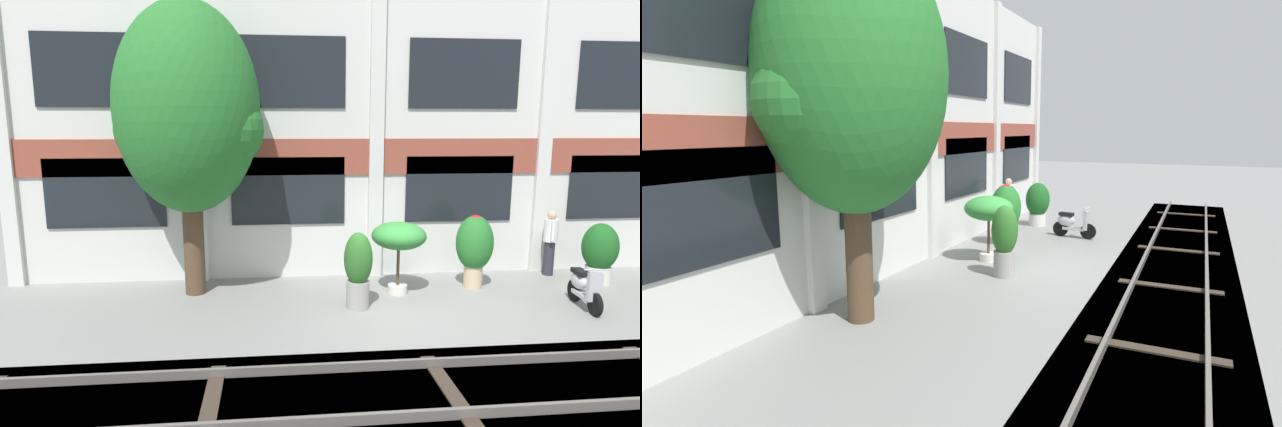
{
  "view_description": "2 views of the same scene",
  "coord_description": "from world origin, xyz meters",
  "views": [
    {
      "loc": [
        -2.66,
        -9.75,
        3.84
      ],
      "look_at": [
        -1.49,
        2.0,
        1.79
      ],
      "focal_mm": 28.0,
      "sensor_mm": 36.0,
      "label": 1
    },
    {
      "loc": [
        -11.29,
        -3.59,
        3.37
      ],
      "look_at": [
        0.07,
        1.87,
        1.22
      ],
      "focal_mm": 28.0,
      "sensor_mm": 36.0,
      "label": 2
    }
  ],
  "objects": [
    {
      "name": "scooter_near_curb",
      "position": [
        4.01,
        -0.07,
        0.44
      ],
      "size": [
        0.5,
        1.38,
        0.98
      ],
      "rotation": [
        0.0,
        0.0,
        4.59
      ],
      "color": "black",
      "rests_on": "ground"
    },
    {
      "name": "potted_plant_low_pan",
      "position": [
        0.25,
        1.2,
        1.32
      ],
      "size": [
        1.26,
        1.26,
        1.69
      ],
      "color": "beige",
      "rests_on": "ground"
    },
    {
      "name": "apartment_facade",
      "position": [
        -0.0,
        2.98,
        3.68
      ],
      "size": [
        18.15,
        0.64,
        7.38
      ],
      "color": "silver",
      "rests_on": "ground"
    },
    {
      "name": "rail_tracks",
      "position": [
        -0.0,
        -3.16,
        -0.13
      ],
      "size": [
        25.79,
        2.8,
        0.43
      ],
      "color": "#4C473F",
      "rests_on": "ground"
    },
    {
      "name": "ground_plane",
      "position": [
        0.0,
        0.0,
        0.0
      ],
      "size": [
        80.0,
        80.0,
        0.0
      ],
      "primitive_type": "plane",
      "color": "gray"
    },
    {
      "name": "potted_plant_fluted_column",
      "position": [
        -0.84,
        0.35,
        0.89
      ],
      "size": [
        0.61,
        0.61,
        1.66
      ],
      "color": "gray",
      "rests_on": "ground"
    },
    {
      "name": "resident_by_doorway",
      "position": [
        4.57,
        2.27,
        0.92
      ],
      "size": [
        0.34,
        0.51,
        1.71
      ],
      "rotation": [
        0.0,
        0.0,
        -0.3
      ],
      "color": "#282833",
      "rests_on": "ground"
    },
    {
      "name": "broadleaf_tree",
      "position": [
        -4.45,
        1.69,
        4.12
      ],
      "size": [
        3.33,
        3.17,
        6.56
      ],
      "color": "#4C3826",
      "rests_on": "ground"
    },
    {
      "name": "potted_plant_stone_basin",
      "position": [
        2.18,
        1.46,
        1.07
      ],
      "size": [
        0.88,
        0.88,
        1.78
      ],
      "color": "tan",
      "rests_on": "ground"
    },
    {
      "name": "potted_plant_glazed_jar",
      "position": [
        5.42,
        1.5,
        0.81
      ],
      "size": [
        0.84,
        0.84,
        1.51
      ],
      "color": "beige",
      "rests_on": "ground"
    }
  ]
}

